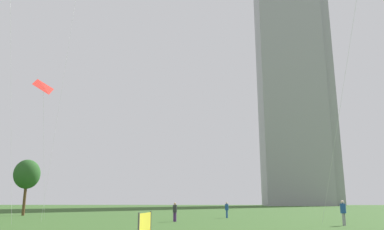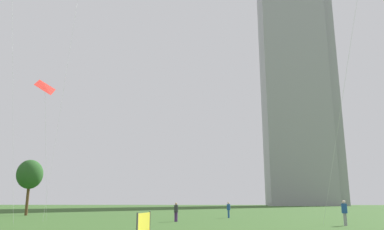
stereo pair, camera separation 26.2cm
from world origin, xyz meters
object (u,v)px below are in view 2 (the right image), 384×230
at_px(person_standing_1, 344,211).
at_px(distant_highrise_0, 293,72).
at_px(event_banner, 144,224).
at_px(kite_flying_1, 45,87).
at_px(person_standing_0, 229,209).
at_px(park_tree_0, 30,175).
at_px(person_standing_2, 176,211).
at_px(distant_highrise_1, 301,77).

relative_size(person_standing_1, distant_highrise_0, 0.02).
bearing_deg(event_banner, kite_flying_1, 129.91).
xyz_separation_m(person_standing_0, park_tree_0, (-23.71, 5.57, 3.89)).
bearing_deg(person_standing_2, event_banner, 116.71).
bearing_deg(distant_highrise_0, person_standing_0, -106.06).
height_order(person_standing_1, distant_highrise_0, distant_highrise_0).
bearing_deg(kite_flying_1, person_standing_2, -1.92).
xyz_separation_m(person_standing_0, person_standing_1, (7.62, -11.43, 0.09)).
relative_size(distant_highrise_1, event_banner, 41.31).
xyz_separation_m(person_standing_2, kite_flying_1, (-12.44, 0.42, 11.17)).
distance_m(person_standing_2, distant_highrise_0, 115.13).
xyz_separation_m(person_standing_1, distant_highrise_1, (25.02, 105.43, 45.45)).
height_order(person_standing_0, event_banner, person_standing_0).
height_order(person_standing_2, event_banner, person_standing_2).
xyz_separation_m(kite_flying_1, event_banner, (12.17, -14.55, -11.43)).
distance_m(kite_flying_1, distant_highrise_1, 117.24).
xyz_separation_m(person_standing_2, distant_highrise_1, (37.38, 100.82, 45.56)).
bearing_deg(person_standing_2, person_standing_1, -172.61).
relative_size(distant_highrise_0, distant_highrise_1, 1.03).
height_order(person_standing_0, person_standing_1, person_standing_1).
bearing_deg(park_tree_0, person_standing_0, -13.22).
bearing_deg(kite_flying_1, person_standing_0, 20.45).
bearing_deg(person_standing_0, distant_highrise_1, -0.98).
height_order(person_standing_1, park_tree_0, park_tree_0).
bearing_deg(person_standing_0, event_banner, -175.29).
distance_m(person_standing_0, kite_flying_1, 21.47).
xyz_separation_m(person_standing_1, event_banner, (-12.63, -9.53, -0.36)).
bearing_deg(person_standing_2, distant_highrise_0, -81.05).
height_order(park_tree_0, event_banner, park_tree_0).
bearing_deg(person_standing_0, person_standing_2, 163.37).
distance_m(distant_highrise_0, distant_highrise_1, 4.03).
xyz_separation_m(park_tree_0, distant_highrise_1, (56.35, 88.43, 41.66)).
height_order(person_standing_1, distant_highrise_1, distant_highrise_1).
xyz_separation_m(person_standing_0, distant_highrise_0, (29.21, 92.58, 47.11)).
xyz_separation_m(person_standing_2, park_tree_0, (-18.97, 12.40, 3.90)).
bearing_deg(event_banner, distant_highrise_1, 71.87).
relative_size(person_standing_0, person_standing_2, 1.01).
relative_size(park_tree_0, distant_highrise_0, 0.07).
xyz_separation_m(person_standing_1, distant_highrise_0, (21.59, 104.01, 47.02)).
bearing_deg(person_standing_1, event_banner, 167.82).
relative_size(person_standing_1, kite_flying_1, 0.14).
distance_m(person_standing_2, park_tree_0, 22.99).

